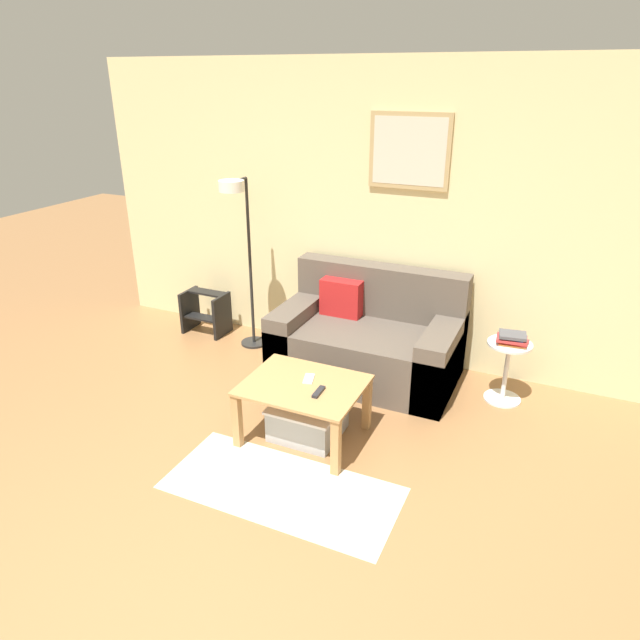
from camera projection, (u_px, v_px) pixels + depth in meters
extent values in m
plane|color=olive|center=(155.00, 619.00, 2.73)|extent=(16.00, 16.00, 0.00)
cube|color=beige|center=(381.00, 217.00, 4.89)|extent=(5.60, 0.06, 2.55)
cube|color=tan|center=(409.00, 151.00, 4.54)|extent=(0.67, 0.02, 0.60)
cube|color=beige|center=(409.00, 151.00, 4.53)|extent=(0.60, 0.01, 0.53)
cube|color=beige|center=(282.00, 488.00, 3.59)|extent=(1.49, 0.66, 0.01)
cube|color=brown|center=(366.00, 352.00, 4.85)|extent=(1.51, 0.88, 0.45)
cube|color=brown|center=(381.00, 290.00, 4.95)|extent=(1.51, 0.20, 0.44)
cube|color=brown|center=(299.00, 333.00, 5.06)|extent=(0.24, 0.88, 0.57)
cube|color=brown|center=(441.00, 360.00, 4.58)|extent=(0.24, 0.88, 0.57)
cube|color=red|center=(341.00, 298.00, 4.95)|extent=(0.36, 0.14, 0.32)
cube|color=#AD7F4C|center=(303.00, 385.00, 3.94)|extent=(0.82, 0.65, 0.02)
cube|color=#AD7F4C|center=(237.00, 420.00, 3.93)|extent=(0.06, 0.06, 0.41)
cube|color=#AD7F4C|center=(336.00, 447.00, 3.65)|extent=(0.06, 0.06, 0.41)
cube|color=#AD7F4C|center=(277.00, 382.00, 4.41)|extent=(0.06, 0.06, 0.41)
cube|color=#AD7F4C|center=(367.00, 404.00, 4.13)|extent=(0.06, 0.06, 0.41)
cube|color=#9EA3A8|center=(308.00, 420.00, 4.10)|extent=(0.46, 0.43, 0.23)
cube|color=silver|center=(308.00, 405.00, 4.05)|extent=(0.49, 0.46, 0.02)
cylinder|color=black|center=(254.00, 342.00, 5.52)|extent=(0.25, 0.25, 0.02)
cylinder|color=black|center=(250.00, 265.00, 5.21)|extent=(0.03, 0.03, 1.56)
cylinder|color=black|center=(239.00, 180.00, 4.80)|extent=(0.02, 0.23, 0.02)
cylinder|color=white|center=(231.00, 186.00, 4.72)|extent=(0.21, 0.21, 0.09)
cylinder|color=white|center=(502.00, 398.00, 4.58)|extent=(0.29, 0.29, 0.01)
cylinder|color=white|center=(506.00, 372.00, 4.48)|extent=(0.04, 0.04, 0.47)
cylinder|color=white|center=(510.00, 344.00, 4.38)|extent=(0.34, 0.34, 0.02)
cube|color=#D18438|center=(512.00, 342.00, 4.37)|extent=(0.21, 0.19, 0.01)
cube|color=#B73333|center=(513.00, 341.00, 4.36)|extent=(0.23, 0.14, 0.02)
cube|color=#B73333|center=(512.00, 339.00, 4.34)|extent=(0.24, 0.18, 0.02)
cube|color=#335199|center=(513.00, 337.00, 4.34)|extent=(0.20, 0.15, 0.01)
cube|color=#4C4C51|center=(513.00, 335.00, 4.33)|extent=(0.22, 0.18, 0.02)
cube|color=#232328|center=(319.00, 392.00, 3.82)|extent=(0.04, 0.15, 0.02)
cube|color=silver|center=(309.00, 379.00, 4.00)|extent=(0.10, 0.15, 0.01)
cube|color=black|center=(190.00, 310.00, 5.77)|extent=(0.03, 0.30, 0.42)
cube|color=black|center=(222.00, 316.00, 5.62)|extent=(0.03, 0.30, 0.42)
cube|color=black|center=(203.00, 318.00, 5.67)|extent=(0.36, 0.13, 0.02)
cube|color=black|center=(207.00, 292.00, 5.66)|extent=(0.36, 0.13, 0.02)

